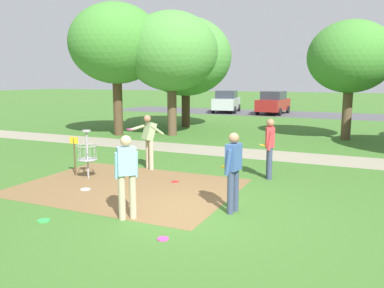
% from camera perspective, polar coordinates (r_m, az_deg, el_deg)
% --- Properties ---
extents(ground_plane, '(160.00, 160.00, 0.00)m').
position_cam_1_polar(ground_plane, '(8.50, 0.23, -9.80)').
color(ground_plane, '#3D6B28').
extents(dirt_tee_pad, '(5.57, 4.15, 0.01)m').
position_cam_1_polar(dirt_tee_pad, '(10.48, -9.38, -6.17)').
color(dirt_tee_pad, brown).
rests_on(dirt_tee_pad, ground).
extents(disc_golf_basket, '(0.98, 0.58, 1.39)m').
position_cam_1_polar(disc_golf_basket, '(11.50, -15.19, -1.15)').
color(disc_golf_basket, '#9E9EA3').
rests_on(disc_golf_basket, ground).
extents(player_foreground_watching, '(0.44, 0.50, 1.71)m').
position_cam_1_polar(player_foreground_watching, '(11.23, 11.23, -0.14)').
color(player_foreground_watching, '#384260').
rests_on(player_foreground_watching, ground).
extents(player_throwing, '(0.45, 0.45, 1.71)m').
position_cam_1_polar(player_throwing, '(7.92, -9.49, -4.09)').
color(player_throwing, tan).
rests_on(player_throwing, ground).
extents(player_waiting_left, '(0.95, 0.82, 1.71)m').
position_cam_1_polar(player_waiting_left, '(12.25, -6.31, 0.85)').
color(player_waiting_left, tan).
rests_on(player_waiting_left, ground).
extents(player_waiting_right, '(0.43, 0.49, 1.71)m').
position_cam_1_polar(player_waiting_right, '(8.24, 6.03, -3.47)').
color(player_waiting_right, '#384260').
rests_on(player_waiting_right, ground).
extents(frisbee_near_basket, '(0.21, 0.21, 0.02)m').
position_cam_1_polar(frisbee_near_basket, '(7.14, -4.25, -13.60)').
color(frisbee_near_basket, '#E53D99').
rests_on(frisbee_near_basket, ground).
extents(frisbee_by_tee, '(0.25, 0.25, 0.02)m').
position_cam_1_polar(frisbee_by_tee, '(10.46, -15.25, -6.39)').
color(frisbee_by_tee, white).
rests_on(frisbee_by_tee, ground).
extents(frisbee_mid_grass, '(0.25, 0.25, 0.02)m').
position_cam_1_polar(frisbee_mid_grass, '(8.50, -20.77, -10.37)').
color(frisbee_mid_grass, green).
rests_on(frisbee_mid_grass, ground).
extents(frisbee_far_left, '(0.21, 0.21, 0.02)m').
position_cam_1_polar(frisbee_far_left, '(10.84, -2.48, -5.50)').
color(frisbee_far_left, red).
rests_on(frisbee_far_left, ground).
extents(tree_near_left, '(5.29, 5.29, 6.33)m').
position_cam_1_polar(tree_near_left, '(23.12, -0.93, 12.57)').
color(tree_near_left, '#422D1E').
rests_on(tree_near_left, ground).
extents(tree_mid_left, '(4.52, 4.52, 6.05)m').
position_cam_1_polar(tree_mid_left, '(19.62, -3.00, 13.25)').
color(tree_mid_left, brown).
rests_on(tree_mid_left, ground).
extents(tree_mid_right, '(3.84, 3.84, 5.44)m').
position_cam_1_polar(tree_mid_right, '(19.54, 22.07, 11.63)').
color(tree_mid_right, brown).
rests_on(tree_mid_right, ground).
extents(tree_far_center, '(4.58, 4.58, 6.46)m').
position_cam_1_polar(tree_far_center, '(20.07, -11.00, 14.09)').
color(tree_far_center, '#4C3823').
rests_on(tree_far_center, ground).
extents(parking_lot_strip, '(36.00, 6.00, 0.01)m').
position_cam_1_polar(parking_lot_strip, '(32.44, 18.44, 4.01)').
color(parking_lot_strip, '#4C4C51').
rests_on(parking_lot_strip, ground).
extents(parked_car_leftmost, '(2.50, 4.45, 1.84)m').
position_cam_1_polar(parked_car_leftmost, '(33.64, 5.05, 6.20)').
color(parked_car_leftmost, '#B2B7BC').
rests_on(parked_car_leftmost, ground).
extents(parked_car_center_left, '(2.13, 4.28, 1.84)m').
position_cam_1_polar(parked_car_center_left, '(32.43, 11.75, 5.92)').
color(parked_car_center_left, maroon).
rests_on(parked_car_center_left, ground).
extents(gravel_path, '(40.00, 1.99, 0.00)m').
position_cam_1_polar(gravel_path, '(14.90, 11.16, -1.58)').
color(gravel_path, gray).
rests_on(gravel_path, ground).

